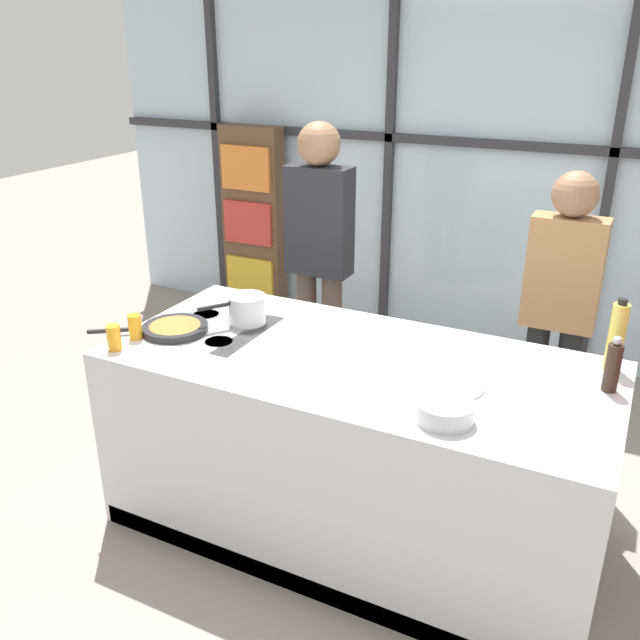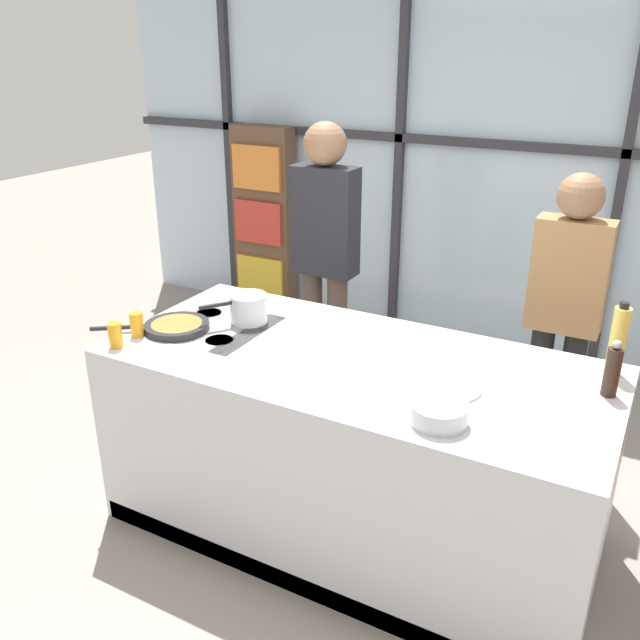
# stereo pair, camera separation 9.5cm
# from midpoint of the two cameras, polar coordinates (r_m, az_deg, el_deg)

# --- Properties ---
(ground_plane) EXTENTS (18.00, 18.00, 0.00)m
(ground_plane) POSITION_cam_midpoint_polar(r_m,az_deg,el_deg) (3.47, 1.95, -16.91)
(ground_plane) COLOR gray
(back_window_wall) EXTENTS (6.40, 0.10, 2.80)m
(back_window_wall) POSITION_cam_midpoint_polar(r_m,az_deg,el_deg) (4.99, 13.92, 12.70)
(back_window_wall) COLOR silver
(back_window_wall) RESTS_ON ground_plane
(bookshelf) EXTENTS (0.52, 0.19, 1.58)m
(bookshelf) POSITION_cam_midpoint_polar(r_m,az_deg,el_deg) (5.67, -6.11, 8.03)
(bookshelf) COLOR brown
(bookshelf) RESTS_ON ground_plane
(demo_island) EXTENTS (2.21, 1.02, 0.91)m
(demo_island) POSITION_cam_midpoint_polar(r_m,az_deg,el_deg) (3.20, 2.03, -10.60)
(demo_island) COLOR silver
(demo_island) RESTS_ON ground_plane
(spectator_far_left) EXTENTS (0.39, 0.25, 1.78)m
(spectator_far_left) POSITION_cam_midpoint_polar(r_m,az_deg,el_deg) (4.07, -0.75, 6.09)
(spectator_far_left) COLOR #47382D
(spectator_far_left) RESTS_ON ground_plane
(spectator_center_left) EXTENTS (0.37, 0.23, 1.62)m
(spectator_center_left) POSITION_cam_midpoint_polar(r_m,az_deg,el_deg) (3.71, 18.85, 1.44)
(spectator_center_left) COLOR black
(spectator_center_left) RESTS_ON ground_plane
(frying_pan) EXTENTS (0.49, 0.40, 0.04)m
(frying_pan) POSITION_cam_midpoint_polar(r_m,az_deg,el_deg) (3.31, -13.06, -0.67)
(frying_pan) COLOR #232326
(frying_pan) RESTS_ON demo_island
(saucepan) EXTENTS (0.24, 0.31, 0.14)m
(saucepan) POSITION_cam_midpoint_polar(r_m,az_deg,el_deg) (3.33, -7.01, 0.97)
(saucepan) COLOR silver
(saucepan) RESTS_ON demo_island
(white_plate) EXTENTS (0.27, 0.27, 0.01)m
(white_plate) POSITION_cam_midpoint_polar(r_m,az_deg,el_deg) (2.78, 10.01, -5.37)
(white_plate) COLOR white
(white_plate) RESTS_ON demo_island
(mixing_bowl) EXTENTS (0.21, 0.21, 0.08)m
(mixing_bowl) POSITION_cam_midpoint_polar(r_m,az_deg,el_deg) (2.52, 9.43, -7.54)
(mixing_bowl) COLOR silver
(mixing_bowl) RESTS_ON demo_island
(oil_bottle) EXTENTS (0.07, 0.07, 0.32)m
(oil_bottle) POSITION_cam_midpoint_polar(r_m,az_deg,el_deg) (3.05, 22.88, -1.30)
(oil_bottle) COLOR #E0CC4C
(oil_bottle) RESTS_ON demo_island
(pepper_grinder) EXTENTS (0.06, 0.06, 0.24)m
(pepper_grinder) POSITION_cam_midpoint_polar(r_m,az_deg,el_deg) (2.88, 22.57, -3.62)
(pepper_grinder) COLOR #332319
(pepper_grinder) RESTS_ON demo_island
(juice_glass_near) EXTENTS (0.06, 0.06, 0.12)m
(juice_glass_near) POSITION_cam_midpoint_polar(r_m,az_deg,el_deg) (3.18, -17.79, -1.44)
(juice_glass_near) COLOR orange
(juice_glass_near) RESTS_ON demo_island
(juice_glass_far) EXTENTS (0.06, 0.06, 0.12)m
(juice_glass_far) POSITION_cam_midpoint_polar(r_m,az_deg,el_deg) (3.27, -16.12, -0.55)
(juice_glass_far) COLOR orange
(juice_glass_far) RESTS_ON demo_island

